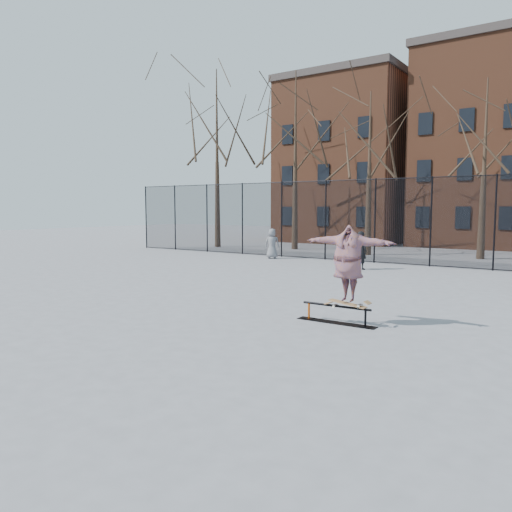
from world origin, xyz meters
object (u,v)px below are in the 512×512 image
Objects in this scene: skateboard at (348,304)px; bystander_grey at (272,244)px; bystander_black at (361,250)px; skater at (348,264)px; skate_rail at (336,316)px.

bystander_grey reaches higher than skateboard.
bystander_grey is 5.84m from bystander_black.
skateboard is 14.71m from bystander_grey.
bystander_black reaches higher than skateboard.
skater is 1.29× the size of bystander_black.
skate_rail is 1.25m from skater.
skate_rail is at bearing 176.44° from skater.
skater reaches higher than bystander_black.
skateboard reaches higher than skate_rail.
skateboard is 0.57× the size of bystander_black.
skater reaches higher than skate_rail.
skate_rail is 0.42m from skateboard.
skater reaches higher than bystander_grey.
skateboard is 0.91m from skater.
bystander_grey is 0.95× the size of bystander_black.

